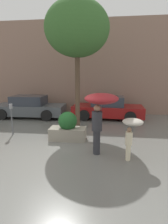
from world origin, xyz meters
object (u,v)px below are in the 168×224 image
(street_tree, at_px, (77,29))
(parking_meter, at_px, (11,113))
(person_adult, at_px, (100,106))
(person_child, at_px, (131,129))
(parked_car_far, at_px, (30,107))
(planter_box, at_px, (68,128))
(parked_car_near, at_px, (107,108))

(street_tree, distance_m, parking_meter, 4.58)
(person_adult, bearing_deg, person_child, -56.63)
(parked_car_far, relative_size, street_tree, 0.75)
(person_child, bearing_deg, person_adult, -168.29)
(person_adult, bearing_deg, street_tree, 81.50)
(person_adult, distance_m, street_tree, 4.13)
(parking_meter, bearing_deg, street_tree, 26.39)
(planter_box, relative_size, parked_car_far, 0.33)
(street_tree, bearing_deg, planter_box, -95.03)
(parked_car_near, relative_size, parking_meter, 3.11)
(person_adult, bearing_deg, parked_car_far, 102.27)
(planter_box, relative_size, street_tree, 0.25)
(parked_car_far, bearing_deg, parked_car_near, -88.72)
(parked_car_far, distance_m, parking_meter, 3.33)
(person_adult, xyz_separation_m, person_child, (0.91, -0.43, -0.58))
(person_child, height_order, street_tree, street_tree)
(parked_car_near, xyz_separation_m, parking_meter, (-4.08, -3.47, 0.36))
(parked_car_near, relative_size, street_tree, 0.73)
(planter_box, height_order, parked_car_far, parked_car_far)
(parked_car_far, height_order, street_tree, street_tree)
(parked_car_near, distance_m, street_tree, 4.67)
(parked_car_near, xyz_separation_m, parked_car_far, (-4.73, -0.22, 0.00))
(parked_car_near, distance_m, parking_meter, 5.37)
(planter_box, height_order, person_child, person_child)
(person_child, distance_m, parking_meter, 5.04)
(person_child, relative_size, parking_meter, 0.97)
(person_child, distance_m, parked_car_far, 7.39)
(planter_box, height_order, person_adult, person_adult)
(person_adult, bearing_deg, parking_meter, 128.21)
(person_adult, relative_size, parked_car_far, 0.46)
(planter_box, xyz_separation_m, person_adult, (1.28, -1.09, 1.09))
(person_child, height_order, parked_car_far, parked_car_far)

